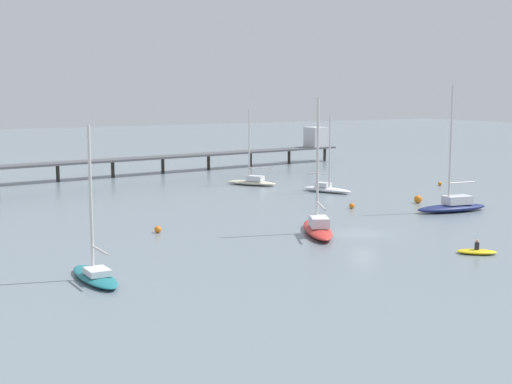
{
  "coord_description": "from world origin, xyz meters",
  "views": [
    {
      "loc": [
        -40.39,
        -48.72,
        12.39
      ],
      "look_at": [
        0.0,
        18.34,
        1.5
      ],
      "focal_mm": 50.81,
      "sensor_mm": 36.0,
      "label": 1
    }
  ],
  "objects": [
    {
      "name": "ground_plane",
      "position": [
        0.0,
        0.0,
        0.0
      ],
      "size": [
        400.0,
        400.0,
        0.0
      ],
      "primitive_type": "plane",
      "color": "slate"
    },
    {
      "name": "pier",
      "position": [
        10.01,
        53.48,
        2.95
      ],
      "size": [
        77.15,
        11.73,
        6.11
      ],
      "color": "#4C4C51",
      "rests_on": "ground_plane"
    },
    {
      "name": "sailboat_white",
      "position": [
        13.0,
        22.96,
        0.58
      ],
      "size": [
        4.1,
        7.07,
        9.43
      ],
      "color": "white",
      "rests_on": "ground_plane"
    },
    {
      "name": "sailboat_red",
      "position": [
        -3.63,
        1.82,
        0.72
      ],
      "size": [
        6.21,
        9.23,
        11.91
      ],
      "color": "red",
      "rests_on": "ground_plane"
    },
    {
      "name": "sailboat_teal",
      "position": [
        -25.47,
        -3.33,
        0.57
      ],
      "size": [
        2.07,
        7.04,
        10.27
      ],
      "color": "#1E727A",
      "rests_on": "ground_plane"
    },
    {
      "name": "sailboat_cream",
      "position": [
        8.6,
        33.59,
        0.61
      ],
      "size": [
        5.55,
        7.15,
        10.08
      ],
      "color": "beige",
      "rests_on": "ground_plane"
    },
    {
      "name": "sailboat_navy",
      "position": [
        15.49,
        4.35,
        0.76
      ],
      "size": [
        8.55,
        3.7,
        13.12
      ],
      "color": "navy",
      "rests_on": "ground_plane"
    },
    {
      "name": "dinghy_yellow",
      "position": [
        2.26,
        -10.83,
        0.2
      ],
      "size": [
        3.19,
        2.99,
        1.14
      ],
      "color": "yellow",
      "rests_on": "ground_plane"
    },
    {
      "name": "mooring_buoy_near",
      "position": [
        29.72,
        20.32,
        0.26
      ],
      "size": [
        0.52,
        0.52,
        0.52
      ],
      "primitive_type": "sphere",
      "color": "orange",
      "rests_on": "ground_plane"
    },
    {
      "name": "mooring_buoy_mid",
      "position": [
        -15.4,
        9.59,
        0.31
      ],
      "size": [
        0.62,
        0.62,
        0.62
      ],
      "primitive_type": "sphere",
      "color": "orange",
      "rests_on": "ground_plane"
    },
    {
      "name": "mooring_buoy_inner",
      "position": [
        16.47,
        10.52,
        0.44
      ],
      "size": [
        0.88,
        0.88,
        0.88
      ],
      "primitive_type": "sphere",
      "color": "orange",
      "rests_on": "ground_plane"
    },
    {
      "name": "mooring_buoy_outer",
      "position": [
        7.73,
        11.33,
        0.3
      ],
      "size": [
        0.6,
        0.6,
        0.6
      ],
      "primitive_type": "sphere",
      "color": "orange",
      "rests_on": "ground_plane"
    }
  ]
}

